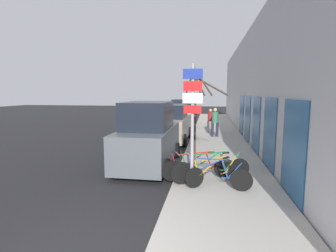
# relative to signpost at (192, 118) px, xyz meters

# --- Properties ---
(ground_plane) EXTENTS (80.00, 80.00, 0.00)m
(ground_plane) POSITION_rel_signpost_xyz_m (-1.60, 7.64, -2.18)
(ground_plane) COLOR black
(sidewalk_curb) EXTENTS (3.20, 32.00, 0.15)m
(sidewalk_curb) POSITION_rel_signpost_xyz_m (1.00, 10.44, -2.10)
(sidewalk_curb) COLOR #ADA89E
(sidewalk_curb) RESTS_ON ground
(building_facade) EXTENTS (0.23, 32.00, 6.50)m
(building_facade) POSITION_rel_signpost_xyz_m (2.75, 10.35, 1.04)
(building_facade) COLOR #BCBCC1
(building_facade) RESTS_ON ground
(signpost) EXTENTS (0.56, 0.12, 3.54)m
(signpost) POSITION_rel_signpost_xyz_m (0.00, 0.00, 0.00)
(signpost) COLOR #939399
(signpost) RESTS_ON sidewalk_curb
(bicycle_0) EXTENTS (2.13, 0.65, 0.87)m
(bicycle_0) POSITION_rel_signpost_xyz_m (0.63, 0.06, -1.65)
(bicycle_0) COLOR black
(bicycle_0) RESTS_ON sidewalk_curb
(bicycle_1) EXTENTS (1.75, 1.13, 0.84)m
(bicycle_1) POSITION_rel_signpost_xyz_m (0.69, 0.31, -1.67)
(bicycle_1) COLOR black
(bicycle_1) RESTS_ON sidewalk_curb
(bicycle_2) EXTENTS (2.39, 0.97, 0.95)m
(bicycle_2) POSITION_rel_signpost_xyz_m (0.57, 0.51, -1.62)
(bicycle_2) COLOR black
(bicycle_2) RESTS_ON sidewalk_curb
(bicycle_3) EXTENTS (2.22, 0.89, 0.89)m
(bicycle_3) POSITION_rel_signpost_xyz_m (0.16, 0.70, -1.64)
(bicycle_3) COLOR black
(bicycle_3) RESTS_ON sidewalk_curb
(parked_car_0) EXTENTS (2.09, 4.52, 2.53)m
(parked_car_0) POSITION_rel_signpost_xyz_m (-1.86, 2.50, -1.04)
(parked_car_0) COLOR #51565B
(parked_car_0) RESTS_ON ground
(parked_car_1) EXTENTS (2.01, 4.74, 2.19)m
(parked_car_1) POSITION_rel_signpost_xyz_m (-1.64, 7.95, -1.17)
(parked_car_1) COLOR gray
(parked_car_1) RESTS_ON ground
(parked_car_2) EXTENTS (2.09, 4.83, 2.32)m
(parked_car_2) POSITION_rel_signpost_xyz_m (-1.70, 14.21, -1.12)
(parked_car_2) COLOR #B2B7BC
(parked_car_2) RESTS_ON ground
(pedestrian_near) EXTENTS (0.46, 0.40, 1.79)m
(pedestrian_near) POSITION_rel_signpost_xyz_m (0.86, 9.03, -1.00)
(pedestrian_near) COLOR #1E2338
(pedestrian_near) RESTS_ON sidewalk_curb
(pedestrian_far) EXTENTS (0.43, 0.36, 1.64)m
(pedestrian_far) POSITION_rel_signpost_xyz_m (0.58, 10.58, -1.08)
(pedestrian_far) COLOR #333338
(pedestrian_far) RESTS_ON sidewalk_curb
(street_tree) EXTENTS (1.65, 1.33, 3.71)m
(street_tree) POSITION_rel_signpost_xyz_m (-0.03, 2.45, -0.25)
(street_tree) COLOR #3D2D23
(street_tree) RESTS_ON sidewalk_curb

